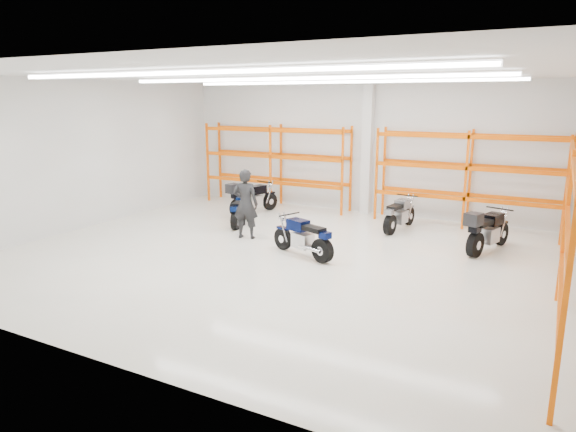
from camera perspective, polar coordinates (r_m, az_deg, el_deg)
The scene contains 11 objects.
ground at distance 13.03m, azimuth -0.11°, elevation -4.59°, with size 14.00×14.00×0.00m, color silver.
room_shell at distance 12.46m, azimuth -0.06°, elevation 9.99°, with size 14.02×12.02×4.51m.
motorcycle_main at distance 12.94m, azimuth 1.85°, elevation -2.51°, with size 2.00×0.97×1.02m.
motorcycle_back_a at distance 17.71m, azimuth -4.22°, elevation 1.95°, with size 0.94×2.25×1.17m.
motorcycle_back_b at distance 16.26m, azimuth -5.22°, elevation 0.56°, with size 0.79×1.92×0.96m.
motorcycle_back_c at distance 15.88m, azimuth 12.21°, elevation 0.10°, with size 0.70×2.06×1.01m.
motorcycle_back_d at distance 14.22m, azimuth 21.14°, elevation -1.62°, with size 1.03×2.25×1.18m.
standing_man at distance 14.61m, azimuth -4.73°, elevation 1.35°, with size 0.73×0.48×2.00m, color black.
structural_column at distance 17.85m, azimuth 8.81°, elevation 7.41°, with size 0.32×0.32×4.50m, color white.
pallet_racking_back_left at distance 18.98m, azimuth -1.37°, elevation 6.47°, with size 5.67×0.87×3.00m.
pallet_racking_back_right at distance 16.75m, azimuth 19.42°, elevation 4.87°, with size 5.67×0.87×3.00m.
Camera 1 is at (5.86, -10.96, 3.92)m, focal length 32.00 mm.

